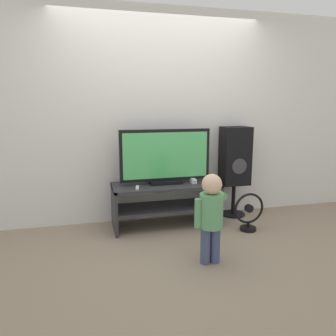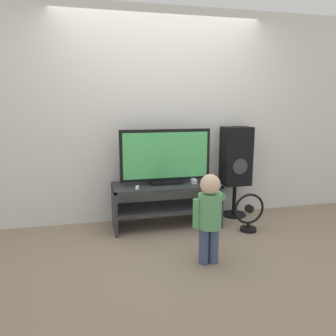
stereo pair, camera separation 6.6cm
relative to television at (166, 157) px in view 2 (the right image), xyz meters
name	(u,v)px [view 2 (the right image)]	position (x,y,z in m)	size (l,w,h in m)	color
ground_plane	(171,233)	(0.00, -0.28, -0.84)	(16.00, 16.00, 0.00)	gray
wall_back	(160,117)	(0.00, 0.31, 0.46)	(10.00, 0.06, 2.60)	silver
tv_stand	(166,198)	(0.00, -0.02, -0.49)	(1.27, 0.51, 0.52)	#2D2D33
television	(166,157)	(0.00, 0.00, 0.00)	(1.08, 0.20, 0.65)	black
game_console	(193,181)	(0.33, -0.04, -0.29)	(0.05, 0.15, 0.05)	white
remote_primary	(137,188)	(-0.37, -0.16, -0.31)	(0.06, 0.13, 0.03)	white
child	(209,211)	(0.17, -1.04, -0.34)	(0.32, 0.48, 0.85)	#3F4C72
speaker_tower	(236,158)	(0.96, 0.13, -0.07)	(0.36, 0.32, 1.17)	black
floor_fan	(249,214)	(0.89, -0.42, -0.63)	(0.37, 0.19, 0.45)	black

